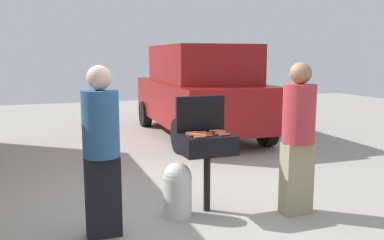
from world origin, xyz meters
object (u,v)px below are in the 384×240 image
object	(u,v)px
hot_dog_8	(196,134)
hot_dog_13	(191,133)
propane_tank	(178,188)
person_right	(298,133)
hot_dog_10	(225,135)
hot_dog_6	(206,134)
bbq_grill	(207,147)
hot_dog_14	(200,137)
hot_dog_9	(207,136)
hot_dog_11	(200,133)
hot_dog_0	(191,133)
hot_dog_2	(214,131)
hot_dog_3	(194,135)
hot_dog_4	(219,134)
person_left	(101,146)
hot_dog_7	(200,136)
hot_dog_15	(192,134)
parked_minivan	(200,90)
hot_dog_1	(221,133)
hot_dog_5	(220,132)
hot_dog_12	(218,131)

from	to	relation	value
hot_dog_8	hot_dog_13	world-z (taller)	same
propane_tank	person_right	size ratio (longest dim) A/B	0.36
hot_dog_8	hot_dog_10	xyz separation A→B (m)	(0.29, -0.12, 0.00)
hot_dog_6	hot_dog_8	bearing A→B (deg)	-177.27
bbq_grill	hot_dog_14	xyz separation A→B (m)	(-0.16, -0.16, 0.15)
hot_dog_9	hot_dog_11	size ratio (longest dim) A/B	1.00
hot_dog_10	hot_dog_11	bearing A→B (deg)	134.55
bbq_grill	hot_dog_9	world-z (taller)	hot_dog_9
hot_dog_0	hot_dog_2	bearing A→B (deg)	2.88
hot_dog_3	hot_dog_8	xyz separation A→B (m)	(0.04, 0.04, 0.00)
bbq_grill	person_right	distance (m)	1.03
hot_dog_4	person_left	bearing A→B (deg)	-170.99
hot_dog_13	hot_dog_2	bearing A→B (deg)	10.80
hot_dog_8	propane_tank	world-z (taller)	hot_dog_8
hot_dog_8	hot_dog_10	distance (m)	0.32
hot_dog_10	person_left	bearing A→B (deg)	-174.09
hot_dog_14	propane_tank	distance (m)	0.65
hot_dog_7	hot_dog_14	distance (m)	0.09
hot_dog_7	hot_dog_15	distance (m)	0.13
hot_dog_10	hot_dog_15	world-z (taller)	same
hot_dog_11	hot_dog_9	bearing A→B (deg)	-90.57
hot_dog_11	parked_minivan	xyz separation A→B (m)	(1.63, 4.23, 0.11)
hot_dog_14	propane_tank	world-z (taller)	hot_dog_14
hot_dog_3	hot_dog_9	xyz separation A→B (m)	(0.12, -0.08, 0.00)
hot_dog_1	person_left	distance (m)	1.42
hot_dog_2	hot_dog_5	xyz separation A→B (m)	(0.03, -0.09, 0.00)
hot_dog_2	person_left	distance (m)	1.43
hot_dog_13	person_right	world-z (taller)	person_right
hot_dog_5	hot_dog_14	size ratio (longest dim) A/B	1.00
hot_dog_8	hot_dog_5	bearing A→B (deg)	9.84
hot_dog_9	hot_dog_1	bearing A→B (deg)	28.66
hot_dog_0	hot_dog_9	bearing A→B (deg)	-68.66
hot_dog_8	parked_minivan	world-z (taller)	parked_minivan
bbq_grill	hot_dog_7	distance (m)	0.21
bbq_grill	hot_dog_11	bearing A→B (deg)	121.93
hot_dog_13	hot_dog_15	xyz separation A→B (m)	(-0.01, -0.04, 0.00)
hot_dog_14	person_right	world-z (taller)	person_right
hot_dog_1	hot_dog_7	size ratio (longest dim) A/B	1.00
hot_dog_6	hot_dog_12	size ratio (longest dim) A/B	1.00
hot_dog_4	person_right	distance (m)	0.88
hot_dog_5	hot_dog_13	size ratio (longest dim) A/B	1.00
hot_dog_4	propane_tank	xyz separation A→B (m)	(-0.49, 0.03, -0.60)
hot_dog_1	hot_dog_15	size ratio (longest dim) A/B	1.00
hot_dog_15	parked_minivan	size ratio (longest dim) A/B	0.03
person_left	parked_minivan	bearing A→B (deg)	66.45
hot_dog_0	hot_dog_12	world-z (taller)	same
hot_dog_3	hot_dog_1	bearing A→B (deg)	6.46
hot_dog_13	hot_dog_15	world-z (taller)	same
hot_dog_2	bbq_grill	bearing A→B (deg)	-137.07
hot_dog_1	hot_dog_5	distance (m)	0.05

